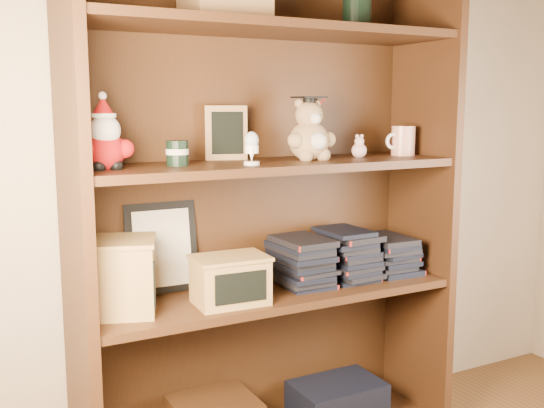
{
  "coord_description": "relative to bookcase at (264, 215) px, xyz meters",
  "views": [
    {
      "loc": [
        -0.84,
        -0.38,
        1.12
      ],
      "look_at": [
        0.06,
        1.3,
        0.82
      ],
      "focal_mm": 42.0,
      "sensor_mm": 36.0,
      "label": 1
    }
  ],
  "objects": [
    {
      "name": "book_stack_left",
      "position": [
        0.11,
        -0.05,
        -0.15
      ],
      "size": [
        0.14,
        0.2,
        0.16
      ],
      "color": "black",
      "rests_on": "shelf_lower"
    },
    {
      "name": "santa_plush",
      "position": [
        -0.5,
        -0.06,
        0.25
      ],
      "size": [
        0.15,
        0.11,
        0.21
      ],
      "color": "#A50F0F",
      "rests_on": "shelf_upper"
    },
    {
      "name": "treats_box",
      "position": [
        -0.47,
        -0.05,
        -0.12
      ],
      "size": [
        0.24,
        0.24,
        0.21
      ],
      "color": "#B38A49",
      "rests_on": "shelf_lower"
    },
    {
      "name": "book_stack_mid",
      "position": [
        0.28,
        -0.05,
        -0.14
      ],
      "size": [
        0.14,
        0.2,
        0.18
      ],
      "color": "black",
      "rests_on": "shelf_lower"
    },
    {
      "name": "grad_teddy_bear",
      "position": [
        0.13,
        -0.06,
        0.25
      ],
      "size": [
        0.17,
        0.14,
        0.2
      ],
      "color": "#A38056",
      "rests_on": "shelf_upper"
    },
    {
      "name": "certificate_frame",
      "position": [
        -0.3,
        0.09,
        -0.09
      ],
      "size": [
        0.22,
        0.06,
        0.28
      ],
      "color": "black",
      "rests_on": "shelf_lower"
    },
    {
      "name": "shelf_upper",
      "position": [
        0.0,
        -0.05,
        0.16
      ],
      "size": [
        1.14,
        0.33,
        0.02
      ],
      "color": "#3E2311",
      "rests_on": "ground"
    },
    {
      "name": "egg_cup",
      "position": [
        -0.1,
        -0.13,
        0.22
      ],
      "size": [
        0.04,
        0.04,
        0.09
      ],
      "color": "white",
      "rests_on": "shelf_upper"
    },
    {
      "name": "bookcase",
      "position": [
        0.0,
        0.0,
        0.0
      ],
      "size": [
        1.2,
        0.35,
        1.6
      ],
      "color": "#3E2311",
      "rests_on": "ground"
    },
    {
      "name": "pink_figurine",
      "position": [
        0.32,
        -0.05,
        0.2
      ],
      "size": [
        0.05,
        0.05,
        0.08
      ],
      "color": "beige",
      "rests_on": "shelf_upper"
    },
    {
      "name": "pencils_box",
      "position": [
        -0.17,
        -0.12,
        -0.16
      ],
      "size": [
        0.22,
        0.16,
        0.14
      ],
      "color": "#B38A49",
      "rests_on": "shelf_lower"
    },
    {
      "name": "shelf_lower",
      "position": [
        0.0,
        -0.05,
        -0.24
      ],
      "size": [
        1.14,
        0.33,
        0.02
      ],
      "color": "#3E2311",
      "rests_on": "ground"
    },
    {
      "name": "teacher_mug",
      "position": [
        0.5,
        -0.05,
        0.22
      ],
      "size": [
        0.11,
        0.08,
        0.1
      ],
      "color": "silver",
      "rests_on": "shelf_upper"
    },
    {
      "name": "teachers_tin",
      "position": [
        -0.3,
        -0.05,
        0.21
      ],
      "size": [
        0.06,
        0.06,
        0.07
      ],
      "color": "black",
      "rests_on": "shelf_upper"
    },
    {
      "name": "book_stack_right",
      "position": [
        0.45,
        -0.05,
        -0.16
      ],
      "size": [
        0.14,
        0.2,
        0.13
      ],
      "color": "black",
      "rests_on": "shelf_lower"
    },
    {
      "name": "chalkboard_plaque",
      "position": [
        -0.1,
        0.06,
        0.25
      ],
      "size": [
        0.13,
        0.09,
        0.17
      ],
      "color": "#9E7547",
      "rests_on": "shelf_upper"
    }
  ]
}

